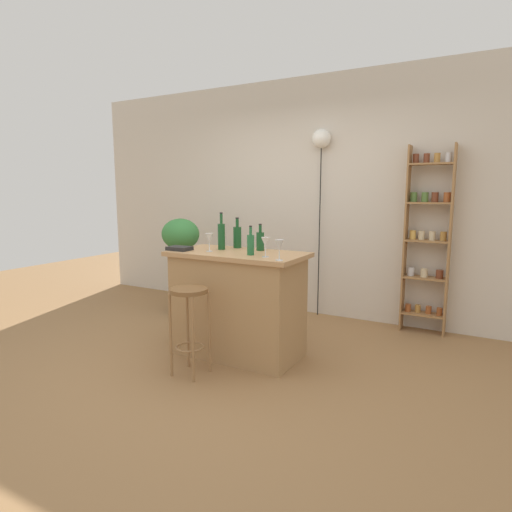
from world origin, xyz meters
TOP-DOWN VIEW (x-y plane):
  - ground at (0.00, 0.00)m, footprint 12.00×12.00m
  - back_wall at (0.00, 1.95)m, footprint 6.40×0.10m
  - kitchen_counter at (0.00, 0.30)m, footprint 1.22×0.63m
  - bar_stool at (-0.11, -0.26)m, footprint 0.30×0.30m
  - spice_shelf at (1.38, 1.79)m, footprint 0.45×0.18m
  - plant_stool at (-1.33, 1.14)m, footprint 0.30×0.30m
  - potted_plant at (-1.33, 1.14)m, footprint 0.47×0.42m
  - bottle_sauce_amber at (-0.21, 0.37)m, footprint 0.07×0.07m
  - bottle_vinegar at (0.19, 0.20)m, footprint 0.06×0.06m
  - bottle_soda_blue at (-0.15, 0.54)m, footprint 0.08×0.08m
  - bottle_olive_oil at (0.13, 0.49)m, footprint 0.07×0.07m
  - wine_glass_left at (0.53, 0.07)m, footprint 0.07×0.07m
  - wine_glass_center at (-0.24, 0.21)m, footprint 0.07×0.07m
  - wine_glass_right at (0.35, 0.17)m, footprint 0.07×0.07m
  - cookbook at (-0.52, 0.14)m, footprint 0.21×0.15m
  - pendant_globe_light at (0.18, 1.84)m, footprint 0.22×0.22m

SIDE VIEW (x-z plane):
  - ground at x=0.00m, z-range 0.00..0.00m
  - plant_stool at x=-1.33m, z-range 0.00..0.40m
  - kitchen_counter at x=0.00m, z-range 0.00..0.95m
  - bar_stool at x=-0.11m, z-range 0.16..0.88m
  - potted_plant at x=-1.33m, z-range 0.49..1.25m
  - cookbook at x=-0.52m, z-range 0.95..0.98m
  - spice_shelf at x=1.38m, z-range 0.03..1.98m
  - bottle_olive_oil at x=0.13m, z-range 0.92..1.16m
  - bottle_vinegar at x=0.19m, z-range 0.92..1.17m
  - bottle_soda_blue at x=-0.15m, z-range 0.91..1.20m
  - wine_glass_left at x=0.53m, z-range 0.98..1.15m
  - wine_glass_center at x=-0.24m, z-range 0.98..1.15m
  - wine_glass_right at x=0.35m, z-range 0.98..1.15m
  - bottle_sauce_amber at x=-0.21m, z-range 0.91..1.25m
  - back_wall at x=0.00m, z-range 0.00..2.80m
  - pendant_globe_light at x=0.18m, z-range 0.95..3.14m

